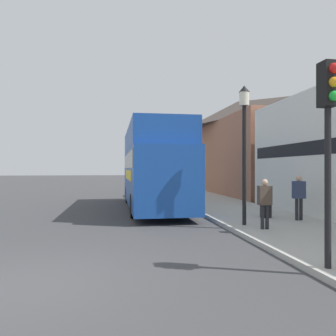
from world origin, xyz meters
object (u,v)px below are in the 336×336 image
Objects in this scene: lamp_post_second at (194,142)px; litter_bin at (266,204)px; parked_car_ahead_of_bus at (150,187)px; pedestrian_second at (265,199)px; pedestrian_third at (299,193)px; tour_bus at (153,172)px; lamp_post_nearest at (244,129)px; traffic_signal at (329,117)px.

lamp_post_second reaches higher than litter_bin.
lamp_post_second is at bearing -72.95° from parked_car_ahead_of_bus.
parked_car_ahead_of_bus is 14.04m from pedestrian_second.
pedestrian_second is at bearing -82.21° from parked_car_ahead_of_bus.
pedestrian_third reaches higher than parked_car_ahead_of_bus.
tour_bus reaches higher than litter_bin.
lamp_post_nearest reaches higher than litter_bin.
pedestrian_third is at bearing -48.92° from tour_bus.
traffic_signal reaches higher than pedestrian_third.
traffic_signal is (2.04, -10.73, 1.14)m from tour_bus.
litter_bin is at bearing -49.94° from tour_bus.
pedestrian_third reaches higher than pedestrian_second.
pedestrian_third is at bearing -72.55° from parked_car_ahead_of_bus.
pedestrian_second is 4.41m from traffic_signal.
parked_car_ahead_of_bus is at bearing 97.60° from lamp_post_nearest.
lamp_post_nearest is (0.30, 4.75, 0.36)m from traffic_signal.
tour_bus is 7.17m from pedestrian_third.
pedestrian_second reaches higher than parked_car_ahead_of_bus.
parked_car_ahead_of_bus is at bearing 85.30° from tour_bus.
parked_car_ahead_of_bus is 12.05m from litter_bin.
parked_car_ahead_of_bus is 2.94× the size of pedestrian_second.
tour_bus is 2.18× the size of parked_car_ahead_of_bus.
parked_car_ahead_of_bus reaches higher than litter_bin.
lamp_post_nearest is at bearing 86.44° from traffic_signal.
litter_bin is at bearing 135.95° from pedestrian_third.
litter_bin is at bearing -76.84° from lamp_post_second.
tour_bus is at bearing -95.51° from parked_car_ahead_of_bus.
pedestrian_third is at bearing 63.83° from traffic_signal.
parked_car_ahead_of_bus is 13.11m from pedestrian_third.
pedestrian_third is (2.01, 1.43, 0.05)m from pedestrian_second.
pedestrian_second is 0.95× the size of pedestrian_third.
lamp_post_nearest is (-0.33, 0.82, 2.27)m from pedestrian_second.
lamp_post_nearest is at bearing -90.75° from lamp_post_second.
traffic_signal reaches higher than tour_bus.
parked_car_ahead_of_bus is 0.94× the size of lamp_post_second.
pedestrian_second is at bearing -68.38° from lamp_post_nearest.
lamp_post_nearest is (2.34, -5.99, 1.50)m from tour_bus.
pedestrian_second is 1.58× the size of litter_bin.
pedestrian_third is (4.67, -5.38, -0.72)m from tour_bus.
lamp_post_second reaches higher than parked_car_ahead_of_bus.
pedestrian_third is 3.28m from lamp_post_nearest.
lamp_post_nearest reaches higher than parked_car_ahead_of_bus.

